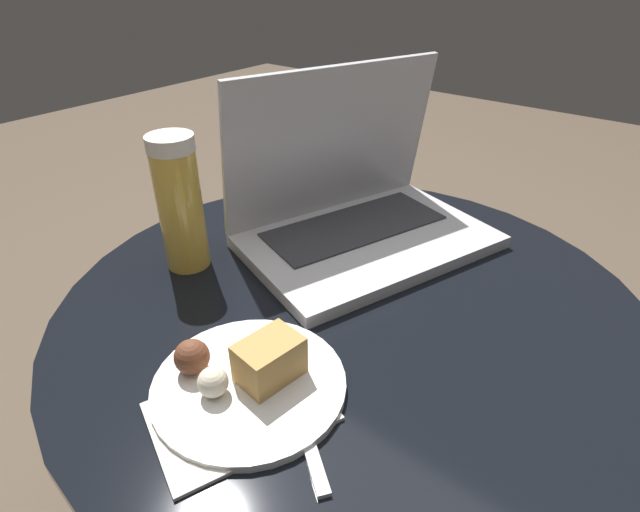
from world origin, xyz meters
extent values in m
cylinder|color=#9E9EA3|center=(0.00, 0.00, 0.25)|extent=(0.06, 0.06, 0.48)
cylinder|color=black|center=(0.00, 0.00, 0.50)|extent=(0.73, 0.73, 0.02)
cube|color=silver|center=(-0.21, -0.02, 0.51)|extent=(0.19, 0.17, 0.00)
cube|color=silver|center=(0.12, 0.05, 0.52)|extent=(0.41, 0.33, 0.02)
cube|color=#333338|center=(0.13, 0.09, 0.53)|extent=(0.29, 0.19, 0.00)
cube|color=silver|center=(0.15, 0.15, 0.64)|extent=(0.34, 0.16, 0.23)
cube|color=silver|center=(0.15, 0.14, 0.64)|extent=(0.31, 0.14, 0.20)
cylinder|color=gold|center=(-0.07, 0.23, 0.59)|extent=(0.06, 0.06, 0.16)
cylinder|color=white|center=(-0.07, 0.23, 0.68)|extent=(0.06, 0.06, 0.02)
cylinder|color=white|center=(-0.19, -0.01, 0.51)|extent=(0.19, 0.19, 0.01)
cube|color=tan|center=(-0.17, -0.02, 0.54)|extent=(0.07, 0.05, 0.04)
sphere|color=beige|center=(-0.22, 0.01, 0.53)|extent=(0.03, 0.03, 0.03)
sphere|color=brown|center=(-0.21, 0.05, 0.54)|extent=(0.04, 0.04, 0.04)
cube|color=silver|center=(-0.20, -0.09, 0.51)|extent=(0.08, 0.10, 0.00)
cube|color=silver|center=(-0.15, -0.02, 0.51)|extent=(0.05, 0.06, 0.00)
camera|label=1|loc=(-0.42, -0.28, 0.89)|focal=28.00mm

